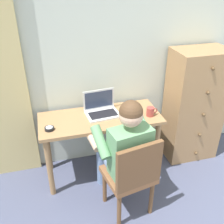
% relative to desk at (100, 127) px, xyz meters
% --- Properties ---
extents(wall_back, '(4.80, 0.05, 2.50)m').
position_rel_desk_xyz_m(wall_back, '(0.26, 0.33, 0.64)').
color(wall_back, silver).
rests_on(wall_back, ground_plane).
extents(desk, '(1.26, 0.52, 0.73)m').
position_rel_desk_xyz_m(desk, '(0.00, 0.00, 0.00)').
color(desk, '#9E754C').
rests_on(desk, ground_plane).
extents(dresser, '(0.60, 0.44, 1.34)m').
position_rel_desk_xyz_m(dresser, '(1.14, 0.07, 0.05)').
color(dresser, '#9E754C').
rests_on(dresser, ground_plane).
extents(chair, '(0.49, 0.47, 0.87)m').
position_rel_desk_xyz_m(chair, '(0.14, -0.64, -0.13)').
color(chair, brown).
rests_on(chair, ground_plane).
extents(person_seated, '(0.60, 0.63, 1.18)m').
position_rel_desk_xyz_m(person_seated, '(0.11, -0.46, 0.05)').
color(person_seated, '#6B84AD').
rests_on(person_seated, ground_plane).
extents(laptop, '(0.36, 0.28, 0.24)m').
position_rel_desk_xyz_m(laptop, '(0.03, 0.07, 0.17)').
color(laptop, silver).
rests_on(laptop, desk).
extents(computer_mouse, '(0.07, 0.11, 0.03)m').
position_rel_desk_xyz_m(computer_mouse, '(0.36, 0.03, 0.13)').
color(computer_mouse, black).
rests_on(computer_mouse, desk).
extents(desk_clock, '(0.09, 0.09, 0.03)m').
position_rel_desk_xyz_m(desk_clock, '(-0.52, -0.11, 0.13)').
color(desk_clock, black).
rests_on(desk_clock, desk).
extents(coffee_mug, '(0.12, 0.08, 0.09)m').
position_rel_desk_xyz_m(coffee_mug, '(0.51, -0.11, 0.17)').
color(coffee_mug, '#9E3D38').
rests_on(coffee_mug, desk).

